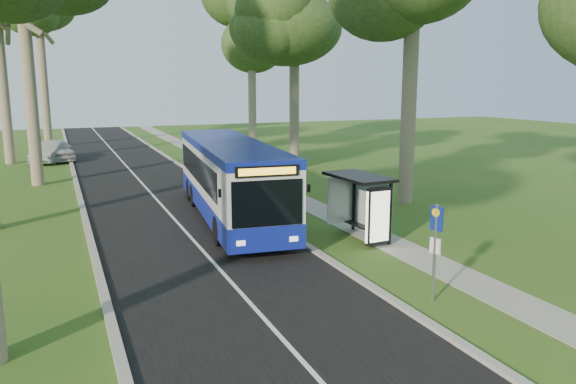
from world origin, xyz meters
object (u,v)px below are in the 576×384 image
object	(u,v)px
car_white	(57,150)
bus_shelter	(367,196)
bus	(230,179)
bus_stop_sign	(435,242)
litter_bin	(264,198)
car_silver	(50,152)

from	to	relation	value
car_white	bus_shelter	bearing A→B (deg)	-79.63
bus	bus_stop_sign	size ratio (longest dim) A/B	4.80
litter_bin	car_white	distance (m)	22.62
litter_bin	car_white	xyz separation A→B (m)	(-8.62, 20.91, 0.34)
bus_stop_sign	car_white	world-z (taller)	bus_stop_sign
car_white	bus_stop_sign	bearing A→B (deg)	-84.95
bus	litter_bin	xyz separation A→B (m)	(1.98, 1.36, -1.23)
bus_stop_sign	car_silver	size ratio (longest dim) A/B	0.59
bus_stop_sign	bus_shelter	size ratio (longest dim) A/B	0.91
bus	car_silver	distance (m)	22.66
litter_bin	car_silver	bearing A→B (deg)	114.27
bus	litter_bin	bearing A→B (deg)	40.32
bus_shelter	car_silver	world-z (taller)	bus_shelter
bus	car_silver	bearing A→B (deg)	114.05
bus_stop_sign	car_white	bearing A→B (deg)	88.13
bus	bus_shelter	size ratio (longest dim) A/B	4.37
bus	bus_shelter	bearing A→B (deg)	-49.83
bus_shelter	car_white	xyz separation A→B (m)	(-10.20, 27.48, -0.87)
bus_shelter	bus	bearing A→B (deg)	120.50
bus_shelter	litter_bin	world-z (taller)	bus_shelter
bus_stop_sign	car_white	distance (m)	34.34
car_white	car_silver	size ratio (longest dim) A/B	1.08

